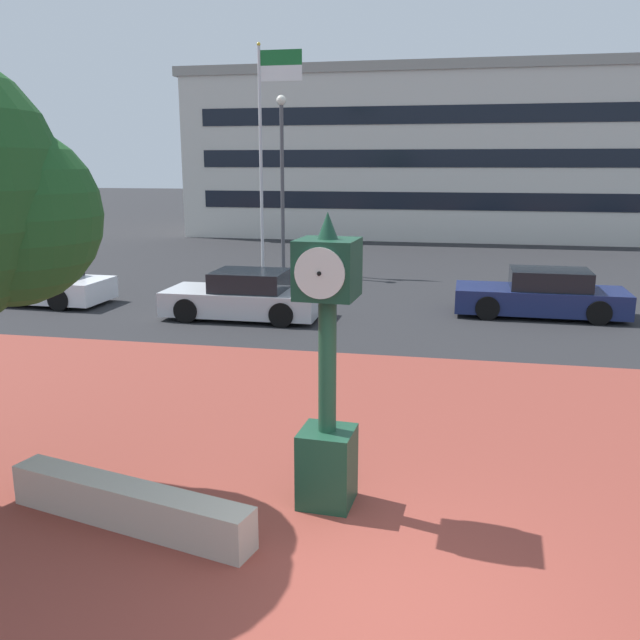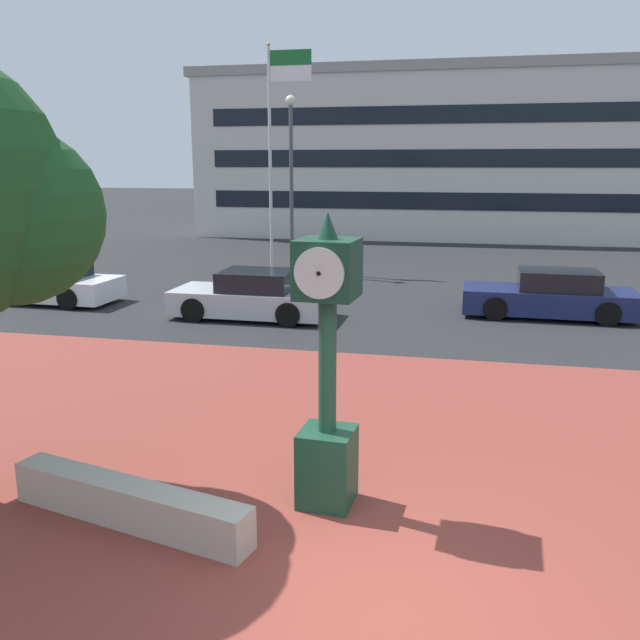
# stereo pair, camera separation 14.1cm
# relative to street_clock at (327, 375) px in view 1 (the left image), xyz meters

# --- Properties ---
(ground_plane) EXTENTS (200.00, 200.00, 0.00)m
(ground_plane) POSITION_rel_street_clock_xyz_m (0.93, -1.80, -1.64)
(ground_plane) COLOR #262628
(plaza_brick_paving) EXTENTS (44.00, 12.43, 0.01)m
(plaza_brick_paving) POSITION_rel_street_clock_xyz_m (0.93, 0.42, -1.63)
(plaza_brick_paving) COLOR brown
(plaza_brick_paving) RESTS_ON ground
(planter_wall) EXTENTS (3.20, 1.14, 0.50)m
(planter_wall) POSITION_rel_street_clock_xyz_m (-2.14, -0.98, -1.39)
(planter_wall) COLOR #ADA393
(planter_wall) RESTS_ON ground
(street_clock) EXTENTS (0.71, 0.79, 3.55)m
(street_clock) POSITION_rel_street_clock_xyz_m (0.00, 0.00, 0.00)
(street_clock) COLOR #19422D
(street_clock) RESTS_ON ground
(car_street_near) EXTENTS (4.53, 1.90, 1.28)m
(car_street_near) POSITION_rel_street_clock_xyz_m (3.79, 11.40, -1.07)
(car_street_near) COLOR navy
(car_street_near) RESTS_ON ground
(car_street_mid) EXTENTS (4.15, 1.92, 1.28)m
(car_street_mid) POSITION_rel_street_clock_xyz_m (-4.07, 9.57, -1.07)
(car_street_mid) COLOR #B7BABF
(car_street_mid) RESTS_ON ground
(car_street_distant) EXTENTS (4.63, 1.99, 1.28)m
(car_street_distant) POSITION_rel_street_clock_xyz_m (-10.82, 10.24, -1.07)
(car_street_distant) COLOR silver
(car_street_distant) RESTS_ON ground
(flagpole_primary) EXTENTS (1.69, 0.14, 8.38)m
(flagpole_primary) POSITION_rel_street_clock_xyz_m (-5.75, 17.83, 3.42)
(flagpole_primary) COLOR silver
(flagpole_primary) RESTS_ON ground
(civic_building) EXTENTS (26.80, 10.89, 9.12)m
(civic_building) POSITION_rel_street_clock_xyz_m (-0.44, 33.74, 2.93)
(civic_building) COLOR beige
(civic_building) RESTS_ON ground
(street_lamp_post) EXTENTS (0.36, 0.36, 6.45)m
(street_lamp_post) POSITION_rel_street_clock_xyz_m (-4.92, 17.02, 2.32)
(street_lamp_post) COLOR #4C4C51
(street_lamp_post) RESTS_ON ground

